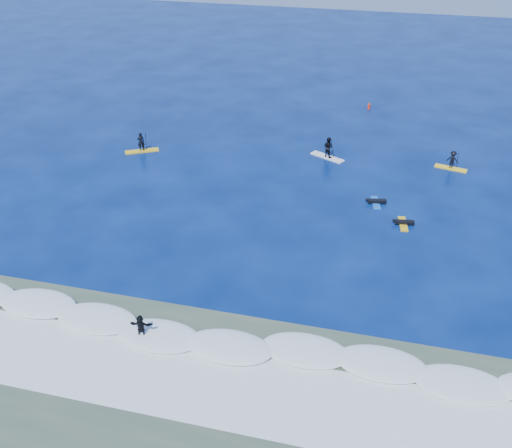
% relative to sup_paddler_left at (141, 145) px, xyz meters
% --- Properties ---
extents(ground, '(160.00, 160.00, 0.00)m').
position_rel_sup_paddler_left_xyz_m(ground, '(13.91, -12.22, -0.67)').
color(ground, '#031445').
rests_on(ground, ground).
extents(shallow_water, '(90.00, 13.00, 0.01)m').
position_rel_sup_paddler_left_xyz_m(shallow_water, '(13.91, -26.22, -0.66)').
color(shallow_water, '#384C3C').
rests_on(shallow_water, ground).
extents(breaking_wave, '(40.00, 6.00, 0.30)m').
position_rel_sup_paddler_left_xyz_m(breaking_wave, '(13.91, -22.22, -0.67)').
color(breaking_wave, white).
rests_on(breaking_wave, ground).
extents(whitewater, '(34.00, 5.00, 0.02)m').
position_rel_sup_paddler_left_xyz_m(whitewater, '(13.91, -25.22, -0.67)').
color(whitewater, silver).
rests_on(whitewater, ground).
extents(sup_paddler_left, '(3.04, 2.13, 2.14)m').
position_rel_sup_paddler_left_xyz_m(sup_paddler_left, '(0.00, 0.00, 0.00)').
color(sup_paddler_left, gold).
rests_on(sup_paddler_left, ground).
extents(sup_paddler_center, '(3.23, 2.18, 2.26)m').
position_rel_sup_paddler_left_xyz_m(sup_paddler_center, '(16.74, 2.78, 0.18)').
color(sup_paddler_center, silver).
rests_on(sup_paddler_center, ground).
extents(sup_paddler_right, '(2.79, 1.28, 1.90)m').
position_rel_sup_paddler_left_xyz_m(sup_paddler_right, '(27.43, 3.09, 0.07)').
color(sup_paddler_right, yellow).
rests_on(sup_paddler_right, ground).
extents(prone_paddler_near, '(1.60, 2.06, 0.42)m').
position_rel_sup_paddler_left_xyz_m(prone_paddler_near, '(23.67, -7.27, -0.53)').
color(prone_paddler_near, gold).
rests_on(prone_paddler_near, ground).
extents(prone_paddler_far, '(1.63, 2.12, 0.43)m').
position_rel_sup_paddler_left_xyz_m(prone_paddler_far, '(21.52, -4.61, -0.52)').
color(prone_paddler_far, blue).
rests_on(prone_paddler_far, ground).
extents(wave_surfer, '(2.08, 0.81, 1.47)m').
position_rel_sup_paddler_left_xyz_m(wave_surfer, '(10.03, -22.94, 0.16)').
color(wave_surfer, silver).
rests_on(wave_surfer, breaking_wave).
extents(marker_buoy, '(0.32, 0.32, 0.77)m').
position_rel_sup_paddler_left_xyz_m(marker_buoy, '(19.42, 16.16, -0.33)').
color(marker_buoy, red).
rests_on(marker_buoy, ground).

